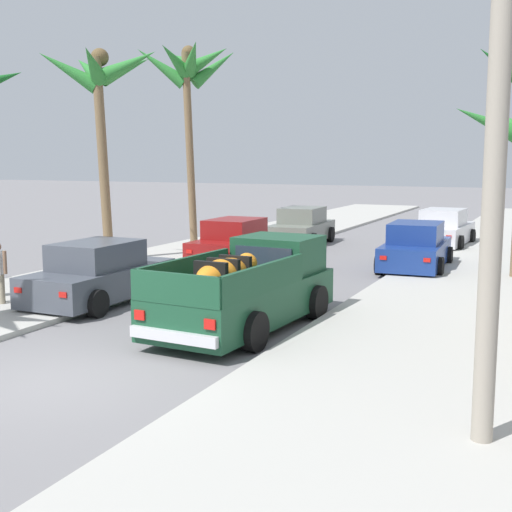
% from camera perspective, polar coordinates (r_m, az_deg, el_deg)
% --- Properties ---
extents(ground_plane, '(160.00, 160.00, 0.00)m').
position_cam_1_polar(ground_plane, '(11.63, -16.42, -9.94)').
color(ground_plane, slate).
extents(sidewalk_left, '(4.82, 60.00, 0.12)m').
position_cam_1_polar(sidewalk_left, '(23.99, -6.59, -0.26)').
color(sidewalk_left, '#B2AFA8').
rests_on(sidewalk_left, ground).
extents(sidewalk_right, '(4.82, 60.00, 0.12)m').
position_cam_1_polar(sidewalk_right, '(20.71, 17.70, -1.93)').
color(sidewalk_right, '#B2AFA8').
rests_on(sidewalk_right, ground).
extents(curb_left, '(0.16, 60.00, 0.10)m').
position_cam_1_polar(curb_left, '(23.48, -4.49, -0.43)').
color(curb_left, silver).
rests_on(curb_left, ground).
extents(curb_right, '(0.16, 60.00, 0.10)m').
position_cam_1_polar(curb_right, '(20.85, 14.95, -1.78)').
color(curb_right, silver).
rests_on(curb_right, ground).
extents(pickup_truck, '(2.44, 5.31, 1.80)m').
position_cam_1_polar(pickup_truck, '(14.36, -0.62, -2.81)').
color(pickup_truck, '#19472D').
rests_on(pickup_truck, ground).
extents(car_left_near, '(2.19, 4.33, 1.54)m').
position_cam_1_polar(car_left_near, '(28.46, 3.83, 2.42)').
color(car_left_near, slate).
rests_on(car_left_near, ground).
extents(car_right_near, '(2.20, 4.33, 1.54)m').
position_cam_1_polar(car_right_near, '(22.37, 13.22, 0.66)').
color(car_right_near, navy).
rests_on(car_right_near, ground).
extents(car_left_mid, '(2.07, 4.28, 1.54)m').
position_cam_1_polar(car_left_mid, '(23.09, -1.70, 1.10)').
color(car_left_mid, maroon).
rests_on(car_left_mid, ground).
extents(car_right_mid, '(2.03, 4.26, 1.54)m').
position_cam_1_polar(car_right_mid, '(17.20, -12.98, -1.54)').
color(car_right_mid, '#474C56').
rests_on(car_right_mid, ground).
extents(car_left_far, '(2.16, 4.32, 1.54)m').
position_cam_1_polar(car_left_far, '(28.59, 15.41, 2.17)').
color(car_left_far, silver).
rests_on(car_left_far, ground).
extents(palm_tree_left_fore, '(3.62, 3.62, 7.91)m').
position_cam_1_polar(palm_tree_left_fore, '(27.03, -5.65, 14.88)').
color(palm_tree_left_fore, brown).
rests_on(palm_tree_left_fore, ground).
extents(palm_tree_left_back, '(3.98, 3.41, 7.19)m').
position_cam_1_polar(palm_tree_left_back, '(23.64, -12.80, 13.79)').
color(palm_tree_left_back, brown).
rests_on(palm_tree_left_back, ground).
extents(utility_pole, '(1.80, 0.26, 8.81)m').
position_cam_1_polar(utility_pole, '(8.50, 19.74, 15.01)').
color(utility_pole, '#9E9384').
rests_on(utility_pole, ground).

